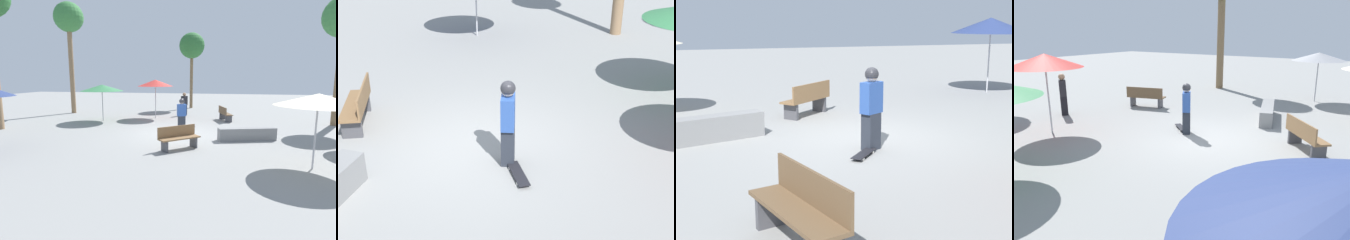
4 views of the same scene
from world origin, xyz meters
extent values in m
plane|color=gray|center=(0.00, 0.00, 0.00)|extent=(60.00, 60.00, 0.00)
cube|color=#282D38|center=(-0.11, -0.86, 0.36)|extent=(0.40, 0.37, 0.71)
cube|color=#2D519E|center=(-0.11, -0.86, 1.01)|extent=(0.48, 0.41, 0.59)
sphere|color=beige|center=(-0.11, -0.86, 1.42)|extent=(0.23, 0.23, 0.23)
sphere|color=#2D2D33|center=(-0.11, -0.86, 1.45)|extent=(0.26, 0.26, 0.26)
cube|color=black|center=(-0.40, -1.26, 0.06)|extent=(0.68, 0.73, 0.02)
cylinder|color=silver|center=(-0.50, -1.50, 0.03)|extent=(0.06, 0.06, 0.05)
cylinder|color=silver|center=(-0.63, -1.39, 0.03)|extent=(0.06, 0.06, 0.05)
cylinder|color=silver|center=(-0.17, -1.13, 0.03)|extent=(0.06, 0.06, 0.05)
cylinder|color=silver|center=(-0.30, -1.02, 0.03)|extent=(0.06, 0.06, 0.05)
cube|color=gray|center=(-3.11, 0.69, 0.26)|extent=(2.44, 1.11, 0.52)
cube|color=#47474C|center=(-1.03, 2.24, 0.20)|extent=(0.32, 0.35, 0.40)
cube|color=#47474C|center=(-0.09, 3.06, 0.20)|extent=(0.32, 0.35, 0.40)
cube|color=olive|center=(-0.56, 2.65, 0.42)|extent=(1.49, 1.39, 0.05)
cube|color=olive|center=(-0.43, 2.50, 0.65)|extent=(1.23, 1.09, 0.40)
cube|color=#47474C|center=(-2.46, -3.65, 0.20)|extent=(0.40, 0.18, 0.40)
cube|color=brown|center=(-2.30, -4.26, 0.42)|extent=(0.85, 1.66, 0.05)
cube|color=brown|center=(-2.10, -4.20, 0.65)|extent=(0.47, 1.55, 0.40)
cylinder|color=#B7B7BC|center=(6.18, 4.54, 1.15)|extent=(0.05, 0.05, 2.30)
cone|color=navy|center=(6.18, 4.54, 2.23)|extent=(2.58, 2.58, 0.50)
camera|label=1|loc=(-2.01, 11.85, 2.63)|focal=28.00mm
camera|label=2|loc=(-6.18, -4.85, 4.44)|focal=50.00mm
camera|label=3|loc=(-3.25, -8.93, 2.47)|focal=50.00mm
camera|label=4|loc=(8.15, 4.43, 3.13)|focal=35.00mm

